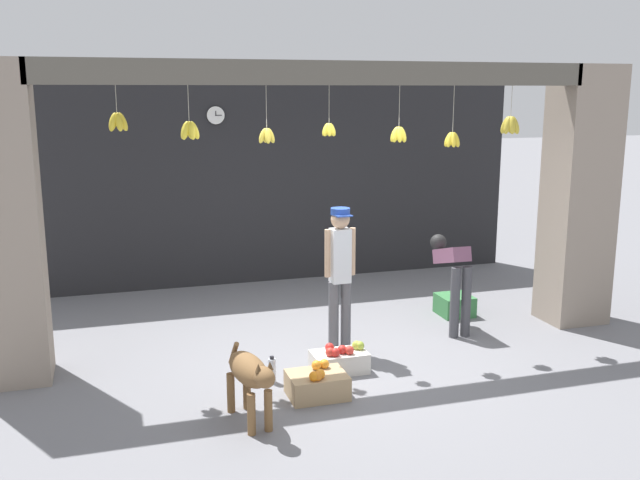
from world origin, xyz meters
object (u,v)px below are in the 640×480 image
object	(u,v)px
worker_stooping	(453,272)
fruit_crate_apples	(340,360)
dog	(250,374)
produce_box_green	(455,305)
fruit_crate_oranges	(317,384)
shopkeeper	(340,269)
water_bottle	(272,370)
wall_clock	(216,115)

from	to	relation	value
worker_stooping	fruit_crate_apples	size ratio (longest dim) A/B	1.93
dog	worker_stooping	size ratio (longest dim) A/B	0.85
worker_stooping	fruit_crate_apples	bearing A→B (deg)	-151.53
dog	produce_box_green	size ratio (longest dim) A/B	2.18
produce_box_green	fruit_crate_apples	bearing A→B (deg)	-145.81
worker_stooping	fruit_crate_oranges	xyz separation A→B (m)	(-2.04, -1.31, -0.59)
dog	produce_box_green	bearing A→B (deg)	115.06
shopkeeper	worker_stooping	bearing A→B (deg)	-171.63
fruit_crate_oranges	shopkeeper	bearing A→B (deg)	61.61
fruit_crate_apples	produce_box_green	size ratio (longest dim) A/B	1.33
fruit_crate_oranges	produce_box_green	bearing A→B (deg)	37.88
shopkeeper	fruit_crate_apples	size ratio (longest dim) A/B	2.83
fruit_crate_oranges	produce_box_green	size ratio (longest dim) A/B	1.28
shopkeeper	fruit_crate_oranges	bearing A→B (deg)	60.08
dog	fruit_crate_apples	world-z (taller)	dog
dog	shopkeeper	bearing A→B (deg)	127.51
shopkeeper	produce_box_green	bearing A→B (deg)	-158.02
fruit_crate_apples	water_bottle	xyz separation A→B (m)	(-0.71, -0.06, 0.00)
shopkeeper	worker_stooping	size ratio (longest dim) A/B	1.47
produce_box_green	dog	bearing A→B (deg)	-144.40
dog	wall_clock	bearing A→B (deg)	163.60
shopkeeper	water_bottle	size ratio (longest dim) A/B	5.89
fruit_crate_oranges	water_bottle	bearing A→B (deg)	126.93
worker_stooping	fruit_crate_apples	xyz separation A→B (m)	(-1.66, -0.82, -0.59)
fruit_crate_oranges	wall_clock	world-z (taller)	wall_clock
dog	fruit_crate_oranges	xyz separation A→B (m)	(0.69, 0.35, -0.32)
dog	wall_clock	distance (m)	4.89
produce_box_green	wall_clock	bearing A→B (deg)	138.99
dog	water_bottle	bearing A→B (deg)	144.39
worker_stooping	water_bottle	size ratio (longest dim) A/B	4.01
dog	fruit_crate_apples	size ratio (longest dim) A/B	1.64
fruit_crate_oranges	wall_clock	xyz separation A→B (m)	(-0.24, 4.09, 2.31)
wall_clock	water_bottle	bearing A→B (deg)	-91.40
fruit_crate_oranges	wall_clock	distance (m)	4.71
wall_clock	dog	bearing A→B (deg)	-95.86
dog	fruit_crate_oranges	distance (m)	0.84
fruit_crate_oranges	wall_clock	bearing A→B (deg)	93.31
produce_box_green	water_bottle	size ratio (longest dim) A/B	1.56
produce_box_green	wall_clock	distance (m)	4.14
fruit_crate_apples	water_bottle	distance (m)	0.71
produce_box_green	water_bottle	xyz separation A→B (m)	(-2.69, -1.40, -0.00)
shopkeeper	wall_clock	distance (m)	3.49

